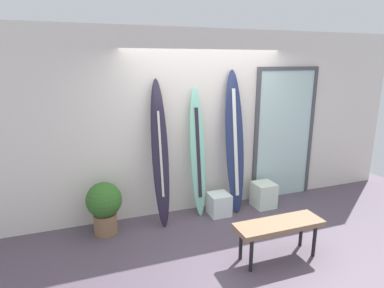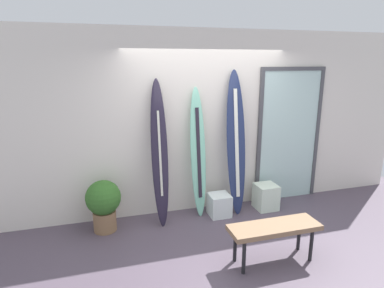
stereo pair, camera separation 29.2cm
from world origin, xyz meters
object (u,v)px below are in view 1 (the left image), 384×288
Objects in this scene: surfboard_seafoam at (198,154)px; bench at (279,227)px; surfboard_charcoal at (160,155)px; glass_door at (284,132)px; display_block_left at (219,204)px; surfboard_navy at (235,143)px; display_block_center at (264,195)px; potted_plant at (104,205)px.

surfboard_seafoam is 1.63m from bench.
glass_door reaches higher than surfboard_charcoal.
glass_door reaches higher than bench.
surfboard_charcoal is at bearing 175.38° from display_block_left.
display_block_left is (-0.30, -0.11, -0.94)m from surfboard_navy.
bench reaches higher than display_block_center.
potted_plant is (-3.06, -0.31, -0.73)m from glass_door.
potted_plant is (-2.53, 0.00, 0.22)m from display_block_center.
surfboard_charcoal is at bearing 128.77° from bench.
surfboard_seafoam is 5.78× the size of display_block_left.
glass_door is at bearing 29.87° from display_block_center.
glass_door reaches higher than display_block_left.
display_block_center is at bearing -150.13° from glass_door.
potted_plant is (-0.82, -0.06, -0.61)m from surfboard_charcoal.
glass_door is at bearing 6.39° from surfboard_charcoal.
surfboard_navy is 2.99× the size of potted_plant.
bench reaches higher than display_block_left.
surfboard_navy is at bearing 20.58° from display_block_left.
display_block_left is (0.90, -0.07, -0.87)m from surfboard_charcoal.
surfboard_navy reaches higher than display_block_center.
surfboard_seafoam is at bearing 151.57° from display_block_left.
surfboard_seafoam is 2.66× the size of potted_plant.
surfboard_seafoam is 0.88× the size of glass_door.
surfboard_charcoal is 1.25m from display_block_left.
glass_door is 2.06× the size of bench.
bench is (0.19, -1.29, 0.24)m from display_block_left.
bench is (1.91, -1.30, -0.01)m from potted_plant.
surfboard_seafoam is 1.53m from potted_plant.
surfboard_seafoam is (0.60, 0.09, -0.07)m from surfboard_charcoal.
display_block_center is (0.51, -0.10, -0.90)m from surfboard_navy.
display_block_left is at bearing -28.43° from surfboard_seafoam.
display_block_center is (0.81, 0.02, 0.03)m from display_block_left.
bench is at bearing -115.36° from display_block_center.
glass_door is 2.12m from bench.
display_block_center reaches higher than display_block_left.
surfboard_charcoal is 1.85m from bench.
display_block_left is at bearing -178.90° from display_block_center.
surfboard_navy is 6.49× the size of display_block_left.
glass_door is at bearing 5.75° from potted_plant.
potted_plant reaches higher than display_block_center.
surfboard_seafoam is 0.89× the size of surfboard_navy.
display_block_left is at bearing -159.42° from surfboard_navy.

